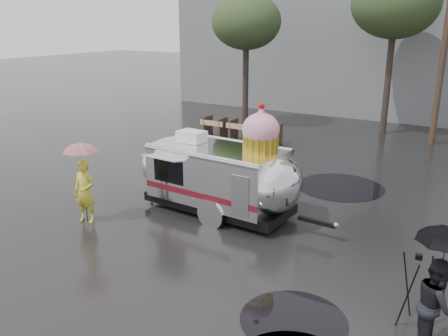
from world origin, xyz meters
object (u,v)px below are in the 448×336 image
Objects in this scene: airstream_trailer at (220,173)px; tripod at (415,283)px; person_left at (85,192)px; person_right at (436,305)px.

airstream_trailer reaches higher than tripod.
person_left is 9.03m from tripod.
person_left is (-2.97, -2.60, -0.33)m from airstream_trailer.
person_left is at bearing 71.56° from person_right.
person_right is (9.47, -0.83, -0.03)m from person_left.
airstream_trailer is at bearing 28.13° from person_left.
tripod is (9.02, -0.25, -0.03)m from person_left.
person_left is 1.04× the size of person_right.
person_right is (6.50, -3.43, -0.37)m from airstream_trailer.
person_right is at bearing -24.72° from airstream_trailer.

